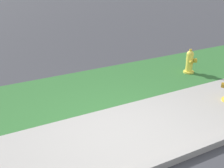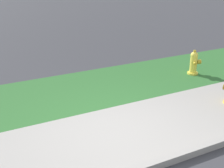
# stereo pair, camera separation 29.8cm
# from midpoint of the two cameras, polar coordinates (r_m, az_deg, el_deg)

# --- Properties ---
(ground_plane) EXTENTS (120.00, 120.00, 0.00)m
(ground_plane) POSITION_cam_midpoint_polar(r_m,az_deg,el_deg) (5.64, 2.58, -9.21)
(ground_plane) COLOR #38383D
(sidewalk_pavement) EXTENTS (18.00, 2.02, 0.01)m
(sidewalk_pavement) POSITION_cam_midpoint_polar(r_m,az_deg,el_deg) (5.63, 2.58, -9.17)
(sidewalk_pavement) COLOR #9E9993
(sidewalk_pavement) RESTS_ON ground
(grass_verge) EXTENTS (18.00, 2.41, 0.01)m
(grass_verge) POSITION_cam_midpoint_polar(r_m,az_deg,el_deg) (7.42, -5.97, -1.31)
(grass_verge) COLOR #2D662D
(grass_verge) RESTS_ON ground
(street_curb) EXTENTS (18.00, 0.16, 0.12)m
(street_curb) POSITION_cam_midpoint_polar(r_m,az_deg,el_deg) (4.85, 9.23, -14.40)
(street_curb) COLOR #9E9993
(street_curb) RESTS_ON ground
(fire_hydrant_far_end) EXTENTS (0.35, 0.37, 0.67)m
(fire_hydrant_far_end) POSITION_cam_midpoint_polar(r_m,az_deg,el_deg) (8.73, 15.69, 3.74)
(fire_hydrant_far_end) COLOR yellow
(fire_hydrant_far_end) RESTS_ON ground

